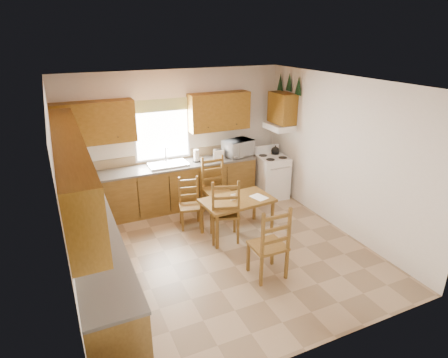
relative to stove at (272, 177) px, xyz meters
name	(u,v)px	position (x,y,z in m)	size (l,w,h in m)	color
floor	(223,252)	(-1.88, -1.60, -0.44)	(4.50, 4.50, 0.00)	#967D5E
ceiling	(223,83)	(-1.88, -1.60, 2.26)	(4.50, 4.50, 0.00)	brown
wall_left	(62,201)	(-4.13, -1.60, 0.91)	(4.50, 4.50, 0.00)	silver
wall_right	(341,155)	(0.37, -1.60, 0.91)	(4.50, 4.50, 0.00)	silver
wall_back	(177,139)	(-1.88, 0.65, 0.91)	(4.50, 4.50, 0.00)	silver
wall_front	(317,248)	(-1.88, -3.85, 0.91)	(4.50, 4.50, 0.00)	silver
lower_cab_back	(166,188)	(-2.25, 0.35, 0.00)	(3.75, 0.60, 0.88)	brown
lower_cab_left	(97,262)	(-3.83, -1.75, 0.00)	(0.60, 3.60, 0.88)	brown
counter_back	(164,167)	(-2.25, 0.35, 0.46)	(3.75, 0.63, 0.04)	#56524C
counter_left	(93,233)	(-3.83, -1.75, 0.46)	(0.63, 3.60, 0.04)	#56524C
backsplash	(160,157)	(-2.25, 0.64, 0.57)	(3.75, 0.01, 0.18)	#8B7655
upper_cab_back_left	(94,123)	(-3.43, 0.49, 1.41)	(1.41, 0.33, 0.75)	brown
upper_cab_back_right	(219,111)	(-1.02, 0.49, 1.41)	(1.25, 0.33, 0.75)	brown
upper_cab_left	(71,166)	(-3.96, -1.75, 1.41)	(0.33, 3.60, 0.75)	brown
upper_cab_stove	(282,108)	(0.20, 0.05, 1.46)	(0.33, 0.62, 0.62)	brown
range_hood	(279,127)	(0.15, 0.05, 1.08)	(0.44, 0.62, 0.12)	white
window_frame	(162,131)	(-2.18, 0.62, 1.11)	(1.13, 0.02, 1.18)	white
window_pane	(162,131)	(-2.18, 0.62, 1.11)	(1.05, 0.01, 1.10)	white
window_valance	(161,105)	(-2.18, 0.59, 1.61)	(1.19, 0.01, 0.24)	#517937
sink_basin	(168,164)	(-2.18, 0.35, 0.50)	(0.75, 0.45, 0.04)	silver
pine_decal_a	(298,86)	(0.33, -0.27, 1.94)	(0.22, 0.22, 0.36)	black
pine_decal_b	(289,82)	(0.33, 0.05, 1.98)	(0.22, 0.22, 0.36)	black
pine_decal_c	(280,82)	(0.33, 0.37, 1.94)	(0.22, 0.22, 0.36)	black
stove	(272,177)	(0.00, 0.00, 0.00)	(0.59, 0.61, 0.88)	white
coffeemaker	(81,168)	(-3.77, 0.36, 0.66)	(0.21, 0.26, 0.37)	white
paper_towel	(196,156)	(-1.59, 0.32, 0.60)	(0.11, 0.11, 0.25)	white
toaster	(219,154)	(-1.09, 0.35, 0.57)	(0.22, 0.14, 0.18)	white
microwave	(238,148)	(-0.65, 0.33, 0.65)	(0.56, 0.40, 0.33)	white
dining_table	(237,216)	(-1.40, -1.13, -0.11)	(1.22, 0.70, 0.65)	brown
chair_near_left	(268,241)	(-1.55, -2.42, 0.13)	(0.48, 0.45, 1.13)	brown
chair_near_right	(224,209)	(-1.69, -1.21, 0.13)	(0.48, 0.45, 1.13)	brown
chair_far_left	(190,204)	(-2.06, -0.55, 0.01)	(0.38, 0.36, 0.91)	brown
chair_far_right	(217,187)	(-1.42, -0.28, 0.12)	(0.47, 0.45, 1.13)	brown
table_paper	(259,197)	(-1.01, -1.21, 0.22)	(0.22, 0.29, 0.00)	white
table_card	(233,197)	(-1.48, -1.12, 0.27)	(0.08, 0.02, 0.11)	white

